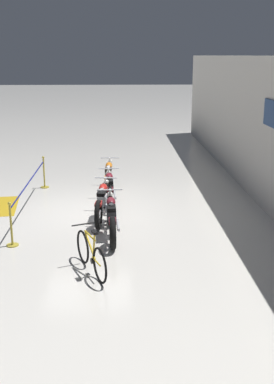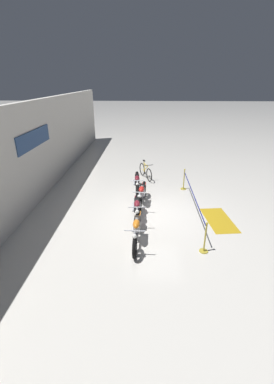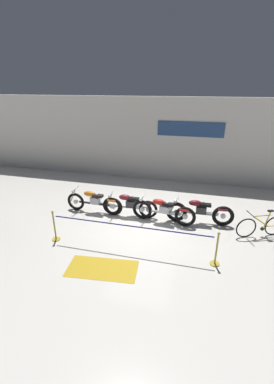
{
  "view_description": "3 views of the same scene",
  "coord_description": "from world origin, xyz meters",
  "px_view_note": "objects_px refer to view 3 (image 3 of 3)",
  "views": [
    {
      "loc": [
        12.89,
        0.93,
        4.21
      ],
      "look_at": [
        1.38,
        1.37,
        0.93
      ],
      "focal_mm": 45.0,
      "sensor_mm": 36.0,
      "label": 1
    },
    {
      "loc": [
        -9.27,
        0.31,
        4.97
      ],
      "look_at": [
        0.47,
        0.68,
        0.7
      ],
      "focal_mm": 24.0,
      "sensor_mm": 36.0,
      "label": 2
    },
    {
      "loc": [
        1.85,
        -7.85,
        4.74
      ],
      "look_at": [
        -0.4,
        0.89,
        0.93
      ],
      "focal_mm": 24.0,
      "sensor_mm": 36.0,
      "label": 3
    }
  ],
  "objects_px": {
    "motorcycle_maroon_1": "(129,205)",
    "bicycle": "(261,226)",
    "floor_banner": "(102,268)",
    "motorcycle_maroon_3": "(199,212)",
    "stanchion_mid_left": "(216,254)",
    "motorcycle_red_2": "(163,211)",
    "motorcycle_orange_0": "(94,201)",
    "stanchion_far_left": "(95,228)"
  },
  "relations": [
    {
      "from": "motorcycle_maroon_1",
      "to": "bicycle",
      "type": "xyz_separation_m",
      "value": [
        4.62,
        -0.29,
        -0.09
      ]
    },
    {
      "from": "motorcycle_maroon_1",
      "to": "floor_banner",
      "type": "distance_m",
      "value": 3.2
    },
    {
      "from": "motorcycle_maroon_3",
      "to": "stanchion_mid_left",
      "type": "height_order",
      "value": "stanchion_mid_left"
    },
    {
      "from": "bicycle",
      "to": "stanchion_mid_left",
      "type": "height_order",
      "value": "stanchion_mid_left"
    },
    {
      "from": "motorcycle_maroon_1",
      "to": "bicycle",
      "type": "distance_m",
      "value": 4.63
    },
    {
      "from": "motorcycle_maroon_1",
      "to": "motorcycle_red_2",
      "type": "distance_m",
      "value": 1.33
    },
    {
      "from": "motorcycle_orange_0",
      "to": "motorcycle_maroon_3",
      "type": "distance_m",
      "value": 4.05
    },
    {
      "from": "motorcycle_red_2",
      "to": "motorcycle_maroon_3",
      "type": "xyz_separation_m",
      "value": [
        1.29,
        0.25,
        -0.01
      ]
    },
    {
      "from": "floor_banner",
      "to": "bicycle",
      "type": "bearing_deg",
      "value": 26.12
    },
    {
      "from": "bicycle",
      "to": "floor_banner",
      "type": "height_order",
      "value": "bicycle"
    },
    {
      "from": "motorcycle_orange_0",
      "to": "motorcycle_red_2",
      "type": "bearing_deg",
      "value": -2.34
    },
    {
      "from": "motorcycle_maroon_3",
      "to": "stanchion_far_left",
      "type": "relative_size",
      "value": 0.48
    },
    {
      "from": "floor_banner",
      "to": "stanchion_far_left",
      "type": "bearing_deg",
      "value": 114.58
    },
    {
      "from": "motorcycle_orange_0",
      "to": "motorcycle_red_2",
      "type": "height_order",
      "value": "motorcycle_red_2"
    },
    {
      "from": "motorcycle_maroon_3",
      "to": "motorcycle_red_2",
      "type": "bearing_deg",
      "value": -168.95
    },
    {
      "from": "motorcycle_orange_0",
      "to": "floor_banner",
      "type": "xyz_separation_m",
      "value": [
        1.56,
        -3.12,
        -0.47
      ]
    },
    {
      "from": "motorcycle_maroon_3",
      "to": "stanchion_far_left",
      "type": "height_order",
      "value": "stanchion_far_left"
    },
    {
      "from": "motorcycle_maroon_1",
      "to": "stanchion_mid_left",
      "type": "xyz_separation_m",
      "value": [
        3.15,
        -2.18,
        -0.11
      ]
    },
    {
      "from": "motorcycle_maroon_3",
      "to": "bicycle",
      "type": "bearing_deg",
      "value": -10.76
    },
    {
      "from": "motorcycle_orange_0",
      "to": "motorcycle_maroon_3",
      "type": "relative_size",
      "value": 0.97
    },
    {
      "from": "floor_banner",
      "to": "motorcycle_maroon_3",
      "type": "bearing_deg",
      "value": 46.19
    },
    {
      "from": "motorcycle_red_2",
      "to": "bicycle",
      "type": "height_order",
      "value": "bicycle"
    },
    {
      "from": "motorcycle_red_2",
      "to": "stanchion_far_left",
      "type": "xyz_separation_m",
      "value": [
        -1.8,
        -2.02,
        0.18
      ]
    },
    {
      "from": "motorcycle_maroon_1",
      "to": "bicycle",
      "type": "bearing_deg",
      "value": -3.63
    },
    {
      "from": "stanchion_far_left",
      "to": "motorcycle_maroon_3",
      "type": "bearing_deg",
      "value": 36.38
    },
    {
      "from": "motorcycle_orange_0",
      "to": "stanchion_mid_left",
      "type": "height_order",
      "value": "stanchion_mid_left"
    },
    {
      "from": "motorcycle_orange_0",
      "to": "motorcycle_red_2",
      "type": "xyz_separation_m",
      "value": [
        2.76,
        -0.11,
        0.0
      ]
    },
    {
      "from": "stanchion_far_left",
      "to": "stanchion_mid_left",
      "type": "relative_size",
      "value": 4.82
    },
    {
      "from": "stanchion_far_left",
      "to": "floor_banner",
      "type": "distance_m",
      "value": 1.32
    },
    {
      "from": "motorcycle_orange_0",
      "to": "bicycle",
      "type": "xyz_separation_m",
      "value": [
        6.06,
        -0.24,
        -0.09
      ]
    },
    {
      "from": "motorcycle_maroon_3",
      "to": "bicycle",
      "type": "relative_size",
      "value": 1.5
    },
    {
      "from": "motorcycle_maroon_1",
      "to": "stanchion_far_left",
      "type": "xyz_separation_m",
      "value": [
        -0.47,
        -2.18,
        0.18
      ]
    },
    {
      "from": "motorcycle_orange_0",
      "to": "stanchion_mid_left",
      "type": "bearing_deg",
      "value": -24.92
    },
    {
      "from": "motorcycle_orange_0",
      "to": "stanchion_mid_left",
      "type": "xyz_separation_m",
      "value": [
        4.59,
        -2.13,
        -0.12
      ]
    },
    {
      "from": "motorcycle_red_2",
      "to": "motorcycle_maroon_3",
      "type": "height_order",
      "value": "motorcycle_maroon_3"
    },
    {
      "from": "motorcycle_maroon_1",
      "to": "floor_banner",
      "type": "height_order",
      "value": "motorcycle_maroon_1"
    },
    {
      "from": "motorcycle_maroon_1",
      "to": "stanchion_far_left",
      "type": "height_order",
      "value": "stanchion_far_left"
    },
    {
      "from": "motorcycle_orange_0",
      "to": "stanchion_mid_left",
      "type": "distance_m",
      "value": 5.06
    },
    {
      "from": "bicycle",
      "to": "stanchion_far_left",
      "type": "distance_m",
      "value": 5.44
    },
    {
      "from": "motorcycle_maroon_3",
      "to": "floor_banner",
      "type": "bearing_deg",
      "value": -127.42
    },
    {
      "from": "motorcycle_orange_0",
      "to": "motorcycle_maroon_3",
      "type": "height_order",
      "value": "motorcycle_maroon_3"
    },
    {
      "from": "stanchion_far_left",
      "to": "floor_banner",
      "type": "height_order",
      "value": "stanchion_far_left"
    }
  ]
}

